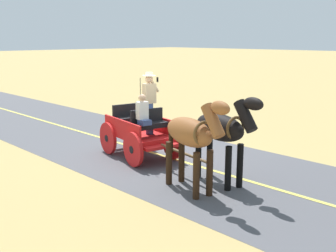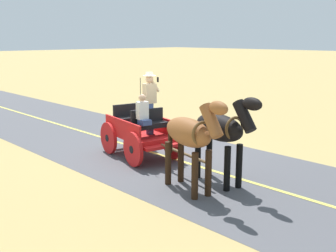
{
  "view_description": "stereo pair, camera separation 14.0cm",
  "coord_description": "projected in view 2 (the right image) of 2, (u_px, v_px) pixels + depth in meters",
  "views": [
    {
      "loc": [
        8.05,
        8.72,
        3.44
      ],
      "look_at": [
        0.49,
        1.02,
        1.1
      ],
      "focal_mm": 43.62,
      "sensor_mm": 36.0,
      "label": 1
    },
    {
      "loc": [
        7.95,
        8.82,
        3.44
      ],
      "look_at": [
        0.49,
        1.02,
        1.1
      ],
      "focal_mm": 43.62,
      "sensor_mm": 36.0,
      "label": 2
    }
  ],
  "objects": [
    {
      "name": "horse_drawn_carriage",
      "position": [
        141.0,
        130.0,
        11.89
      ],
      "size": [
        1.83,
        4.51,
        2.5
      ],
      "color": "red",
      "rests_on": "ground"
    },
    {
      "name": "road_centre_stripe",
      "position": [
        157.0,
        154.0,
        12.33
      ],
      "size": [
        0.12,
        160.0,
        0.0
      ],
      "primitive_type": "cube",
      "color": "#DBCC4C",
      "rests_on": "road_surface"
    },
    {
      "name": "horse_near_side",
      "position": [
        222.0,
        130.0,
        9.55
      ],
      "size": [
        0.83,
        2.15,
        2.21
      ],
      "color": "black",
      "rests_on": "ground"
    },
    {
      "name": "road_surface",
      "position": [
        157.0,
        154.0,
        12.33
      ],
      "size": [
        5.27,
        160.0,
        0.01
      ],
      "primitive_type": "cube",
      "color": "#4C4C51",
      "rests_on": "ground"
    },
    {
      "name": "horse_off_side",
      "position": [
        191.0,
        135.0,
        9.06
      ],
      "size": [
        0.87,
        2.15,
        2.21
      ],
      "color": "brown",
      "rests_on": "ground"
    },
    {
      "name": "ground_plane",
      "position": [
        157.0,
        154.0,
        12.33
      ],
      "size": [
        200.0,
        200.0,
        0.0
      ],
      "primitive_type": "plane",
      "color": "tan"
    }
  ]
}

